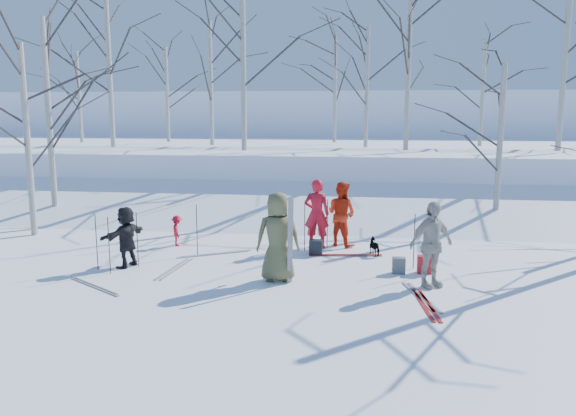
# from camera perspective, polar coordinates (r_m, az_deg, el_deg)

# --- Properties ---
(ground) EXTENTS (120.00, 120.00, 0.00)m
(ground) POSITION_cam_1_polar(r_m,az_deg,el_deg) (13.13, -0.85, -6.71)
(ground) COLOR white
(ground) RESTS_ON ground
(snow_ramp) EXTENTS (70.00, 9.49, 4.12)m
(snow_ramp) POSITION_cam_1_polar(r_m,az_deg,el_deg) (19.87, 2.06, -0.60)
(snow_ramp) COLOR white
(snow_ramp) RESTS_ON ground
(snow_plateau) EXTENTS (70.00, 18.00, 2.20)m
(snow_plateau) POSITION_cam_1_polar(r_m,az_deg,el_deg) (29.64, 3.90, 4.47)
(snow_plateau) COLOR white
(snow_plateau) RESTS_ON ground
(far_hill) EXTENTS (90.00, 30.00, 6.00)m
(far_hill) POSITION_cam_1_polar(r_m,az_deg,el_deg) (50.52, 5.42, 7.77)
(far_hill) COLOR white
(far_hill) RESTS_ON ground
(skier_olive_center) EXTENTS (1.05, 0.76, 2.00)m
(skier_olive_center) POSITION_cam_1_polar(r_m,az_deg,el_deg) (12.38, -1.03, -2.94)
(skier_olive_center) COLOR #4F5030
(skier_olive_center) RESTS_ON ground
(skier_red_north) EXTENTS (0.73, 0.51, 1.91)m
(skier_red_north) POSITION_cam_1_polar(r_m,az_deg,el_deg) (15.43, 2.93, -0.58)
(skier_red_north) COLOR red
(skier_red_north) RESTS_ON ground
(skier_redor_behind) EXTENTS (1.11, 1.05, 1.81)m
(skier_redor_behind) POSITION_cam_1_polar(r_m,az_deg,el_deg) (15.72, 5.45, -0.61)
(skier_redor_behind) COLOR red
(skier_redor_behind) RESTS_ON ground
(skier_red_seated) EXTENTS (0.50, 0.64, 0.86)m
(skier_red_seated) POSITION_cam_1_polar(r_m,az_deg,el_deg) (16.02, -11.19, -2.28)
(skier_red_seated) COLOR red
(skier_red_seated) RESTS_ON ground
(skier_cream_east) EXTENTS (1.16, 0.98, 1.86)m
(skier_cream_east) POSITION_cam_1_polar(r_m,az_deg,el_deg) (12.34, 14.34, -3.62)
(skier_cream_east) COLOR beige
(skier_cream_east) RESTS_ON ground
(skier_grey_west) EXTENTS (0.89, 1.44, 1.48)m
(skier_grey_west) POSITION_cam_1_polar(r_m,az_deg,el_deg) (14.11, -16.11, -2.82)
(skier_grey_west) COLOR black
(skier_grey_west) RESTS_ON ground
(dog) EXTENTS (0.48, 0.60, 0.47)m
(dog) POSITION_cam_1_polar(r_m,az_deg,el_deg) (14.91, 8.89, -3.89)
(dog) COLOR black
(dog) RESTS_ON ground
(upright_ski_left) EXTENTS (0.11, 0.17, 1.90)m
(upright_ski_left) POSITION_cam_1_polar(r_m,az_deg,el_deg) (12.15, 0.13, -3.43)
(upright_ski_left) COLOR silver
(upright_ski_left) RESTS_ON ground
(upright_ski_right) EXTENTS (0.14, 0.23, 1.89)m
(upright_ski_right) POSITION_cam_1_polar(r_m,az_deg,el_deg) (12.19, 0.32, -3.39)
(upright_ski_right) COLOR silver
(upright_ski_right) RESTS_ON ground
(ski_pair_a) EXTENTS (1.09, 1.99, 0.02)m
(ski_pair_a) POSITION_cam_1_polar(r_m,az_deg,el_deg) (11.85, 13.34, -8.77)
(ski_pair_a) COLOR silver
(ski_pair_a) RESTS_ON ground
(ski_pair_b) EXTENTS (0.61, 1.94, 0.02)m
(ski_pair_b) POSITION_cam_1_polar(r_m,az_deg,el_deg) (11.41, 13.83, -9.51)
(ski_pair_b) COLOR #A51718
(ski_pair_b) RESTS_ON ground
(ski_pair_c) EXTENTS (0.54, 1.94, 0.02)m
(ski_pair_c) POSITION_cam_1_polar(r_m,az_deg,el_deg) (13.78, -11.44, -6.07)
(ski_pair_c) COLOR silver
(ski_pair_c) RESTS_ON ground
(ski_pair_d) EXTENTS (1.97, 2.09, 0.02)m
(ski_pair_d) POSITION_cam_1_polar(r_m,az_deg,el_deg) (12.92, -19.12, -7.50)
(ski_pair_d) COLOR silver
(ski_pair_d) RESTS_ON ground
(ski_pair_e) EXTENTS (0.66, 1.95, 0.02)m
(ski_pair_e) POSITION_cam_1_polar(r_m,az_deg,el_deg) (14.82, 5.87, -4.79)
(ski_pair_e) COLOR #A51718
(ski_pair_e) RESTS_ON ground
(ski_pair_f) EXTENTS (1.84, 2.07, 0.02)m
(ski_pair_f) POSITION_cam_1_polar(r_m,az_deg,el_deg) (15.00, -7.46, -4.65)
(ski_pair_f) COLOR silver
(ski_pair_f) RESTS_ON ground
(ski_pole_a) EXTENTS (0.02, 0.02, 1.34)m
(ski_pole_a) POSITION_cam_1_polar(r_m,az_deg,el_deg) (13.72, 12.69, -3.34)
(ski_pole_a) COLOR black
(ski_pole_a) RESTS_ON ground
(ski_pole_b) EXTENTS (0.02, 0.02, 1.34)m
(ski_pole_b) POSITION_cam_1_polar(r_m,az_deg,el_deg) (15.54, 4.01, -1.59)
(ski_pole_b) COLOR black
(ski_pole_b) RESTS_ON ground
(ski_pole_c) EXTENTS (0.02, 0.02, 1.34)m
(ski_pole_c) POSITION_cam_1_polar(r_m,az_deg,el_deg) (14.06, -18.88, -3.31)
(ski_pole_c) COLOR black
(ski_pole_c) RESTS_ON ground
(ski_pole_d) EXTENTS (0.02, 0.02, 1.34)m
(ski_pole_d) POSITION_cam_1_polar(r_m,az_deg,el_deg) (15.09, 1.70, -1.91)
(ski_pole_d) COLOR black
(ski_pole_d) RESTS_ON ground
(ski_pole_e) EXTENTS (0.02, 0.02, 1.34)m
(ski_pole_e) POSITION_cam_1_polar(r_m,az_deg,el_deg) (13.63, -17.73, -3.65)
(ski_pole_e) COLOR black
(ski_pole_e) RESTS_ON ground
(ski_pole_f) EXTENTS (0.02, 0.02, 1.34)m
(ski_pole_f) POSITION_cam_1_polar(r_m,az_deg,el_deg) (13.32, 14.28, -3.79)
(ski_pole_f) COLOR black
(ski_pole_f) RESTS_ON ground
(ski_pole_g) EXTENTS (0.02, 0.02, 1.34)m
(ski_pole_g) POSITION_cam_1_polar(r_m,az_deg,el_deg) (14.90, -9.24, -2.19)
(ski_pole_g) COLOR black
(ski_pole_g) RESTS_ON ground
(ski_pole_h) EXTENTS (0.02, 0.02, 1.34)m
(ski_pole_h) POSITION_cam_1_polar(r_m,az_deg,el_deg) (14.07, -15.06, -3.10)
(ski_pole_h) COLOR black
(ski_pole_h) RESTS_ON ground
(backpack_red) EXTENTS (0.32, 0.22, 0.42)m
(backpack_red) POSITION_cam_1_polar(r_m,az_deg,el_deg) (13.51, 13.68, -5.59)
(backpack_red) COLOR maroon
(backpack_red) RESTS_ON ground
(backpack_grey) EXTENTS (0.30, 0.20, 0.38)m
(backpack_grey) POSITION_cam_1_polar(r_m,az_deg,el_deg) (13.37, 11.18, -5.75)
(backpack_grey) COLOR #505357
(backpack_grey) RESTS_ON ground
(backpack_dark) EXTENTS (0.34, 0.24, 0.40)m
(backpack_dark) POSITION_cam_1_polar(r_m,az_deg,el_deg) (14.80, 2.84, -4.02)
(backpack_dark) COLOR black
(backpack_dark) RESTS_ON ground
(birch_plateau_b) EXTENTS (5.73, 5.73, 7.34)m
(birch_plateau_b) POSITION_cam_1_polar(r_m,az_deg,el_deg) (24.63, 26.34, 13.78)
(birch_plateau_b) COLOR silver
(birch_plateau_b) RESTS_ON snow_plateau
(birch_plateau_c) EXTENTS (4.17, 4.17, 5.09)m
(birch_plateau_c) POSITION_cam_1_polar(r_m,az_deg,el_deg) (24.80, 8.02, 12.04)
(birch_plateau_c) COLOR silver
(birch_plateau_c) RESTS_ON snow_plateau
(birch_plateau_d) EXTENTS (5.56, 5.56, 7.08)m
(birch_plateau_d) POSITION_cam_1_polar(r_m,az_deg,el_deg) (22.47, -4.59, 14.89)
(birch_plateau_d) COLOR silver
(birch_plateau_d) RESTS_ON snow_plateau
(birch_plateau_e) EXTENTS (3.70, 3.70, 4.43)m
(birch_plateau_e) POSITION_cam_1_polar(r_m,az_deg,el_deg) (30.10, -20.45, 10.48)
(birch_plateau_e) COLOR silver
(birch_plateau_e) RESTS_ON snow_plateau
(birch_plateau_f) EXTENTS (3.90, 3.90, 4.71)m
(birch_plateau_f) POSITION_cam_1_polar(r_m,az_deg,el_deg) (29.57, -12.19, 11.17)
(birch_plateau_f) COLOR silver
(birch_plateau_f) RESTS_ON snow_plateau
(birch_plateau_g) EXTENTS (4.20, 4.20, 5.14)m
(birch_plateau_g) POSITION_cam_1_polar(r_m,az_deg,el_deg) (28.46, 4.79, 11.84)
(birch_plateau_g) COLOR silver
(birch_plateau_g) RESTS_ON snow_plateau
(birch_plateau_h) EXTENTS (3.84, 3.84, 4.63)m
(birch_plateau_h) POSITION_cam_1_polar(r_m,az_deg,el_deg) (26.63, 19.16, 10.94)
(birch_plateau_h) COLOR silver
(birch_plateau_h) RESTS_ON snow_plateau
(birch_plateau_i) EXTENTS (5.08, 5.08, 6.40)m
(birch_plateau_i) POSITION_cam_1_polar(r_m,az_deg,el_deg) (23.14, 12.13, 13.71)
(birch_plateau_i) COLOR silver
(birch_plateau_i) RESTS_ON snow_plateau
(birch_plateau_j) EXTENTS (4.48, 4.48, 5.55)m
(birch_plateau_j) POSITION_cam_1_polar(r_m,az_deg,el_deg) (26.23, -7.85, 12.41)
(birch_plateau_j) COLOR silver
(birch_plateau_j) RESTS_ON snow_plateau
(birch_plateau_k) EXTENTS (5.28, 5.28, 6.69)m
(birch_plateau_k) POSITION_cam_1_polar(r_m,az_deg,el_deg) (25.66, -17.70, 13.39)
(birch_plateau_k) COLOR silver
(birch_plateau_k) RESTS_ON snow_plateau
(birch_edge_a) EXTENTS (4.59, 4.59, 5.69)m
(birch_edge_a) POSITION_cam_1_polar(r_m,az_deg,el_deg) (18.51, -24.96, 6.15)
(birch_edge_a) COLOR silver
(birch_edge_a) RESTS_ON ground
(birch_edge_d) EXTENTS (5.39, 5.39, 6.84)m
(birch_edge_d) POSITION_cam_1_polar(r_m,az_deg,el_deg) (21.03, -23.11, 8.16)
(birch_edge_d) COLOR silver
(birch_edge_d) RESTS_ON ground
(birch_edge_e) EXTENTS (4.26, 4.26, 5.23)m
(birch_edge_e) POSITION_cam_1_polar(r_m,az_deg,el_deg) (19.12, 20.71, 5.82)
(birch_edge_e) COLOR silver
(birch_edge_e) RESTS_ON ground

